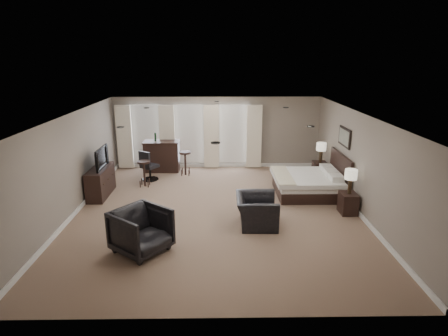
{
  "coord_description": "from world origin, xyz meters",
  "views": [
    {
      "loc": [
        0.05,
        -9.27,
        4.02
      ],
      "look_at": [
        0.2,
        0.4,
        1.1
      ],
      "focal_mm": 30.0,
      "sensor_mm": 36.0,
      "label": 1
    }
  ],
  "objects_px": {
    "nightstand_near": "(348,203)",
    "armchair_far": "(141,229)",
    "tv": "(99,166)",
    "bar_stool_right": "(185,163)",
    "dresser": "(101,182)",
    "bar_stool_left": "(144,174)",
    "bar_counter": "(162,156)",
    "desk_chair": "(150,165)",
    "bed": "(303,174)",
    "armchair_near": "(257,206)",
    "lamp_near": "(350,182)",
    "nightstand_far": "(320,170)",
    "lamp_far": "(321,153)"
  },
  "relations": [
    {
      "from": "tv",
      "to": "armchair_near",
      "type": "xyz_separation_m",
      "value": [
        4.43,
        -2.08,
        -0.43
      ]
    },
    {
      "from": "bed",
      "to": "tv",
      "type": "bearing_deg",
      "value": -179.75
    },
    {
      "from": "lamp_far",
      "to": "bar_counter",
      "type": "xyz_separation_m",
      "value": [
        -5.45,
        0.99,
        -0.36
      ]
    },
    {
      "from": "bar_stool_left",
      "to": "desk_chair",
      "type": "xyz_separation_m",
      "value": [
        0.07,
        0.61,
        0.1
      ]
    },
    {
      "from": "nightstand_far",
      "to": "bar_stool_right",
      "type": "distance_m",
      "value": 4.6
    },
    {
      "from": "lamp_far",
      "to": "bar_stool_right",
      "type": "bearing_deg",
      "value": 173.89
    },
    {
      "from": "lamp_far",
      "to": "tv",
      "type": "bearing_deg",
      "value": -167.96
    },
    {
      "from": "bar_stool_left",
      "to": "nightstand_near",
      "type": "bearing_deg",
      "value": -21.08
    },
    {
      "from": "bed",
      "to": "armchair_near",
      "type": "relative_size",
      "value": 1.71
    },
    {
      "from": "bar_stool_left",
      "to": "bar_stool_right",
      "type": "bearing_deg",
      "value": 43.95
    },
    {
      "from": "bed",
      "to": "nightstand_near",
      "type": "relative_size",
      "value": 3.51
    },
    {
      "from": "dresser",
      "to": "lamp_near",
      "type": "bearing_deg",
      "value": -11.62
    },
    {
      "from": "bed",
      "to": "armchair_near",
      "type": "distance_m",
      "value": 2.65
    },
    {
      "from": "nightstand_near",
      "to": "tv",
      "type": "xyz_separation_m",
      "value": [
        -6.92,
        1.42,
        0.65
      ]
    },
    {
      "from": "dresser",
      "to": "bar_stool_left",
      "type": "bearing_deg",
      "value": 35.16
    },
    {
      "from": "nightstand_far",
      "to": "lamp_near",
      "type": "relative_size",
      "value": 0.89
    },
    {
      "from": "bed",
      "to": "nightstand_near",
      "type": "xyz_separation_m",
      "value": [
        0.89,
        -1.45,
        -0.34
      ]
    },
    {
      "from": "nightstand_far",
      "to": "nightstand_near",
      "type": "bearing_deg",
      "value": -90.0
    },
    {
      "from": "nightstand_near",
      "to": "desk_chair",
      "type": "height_order",
      "value": "desk_chair"
    },
    {
      "from": "nightstand_far",
      "to": "lamp_far",
      "type": "relative_size",
      "value": 0.87
    },
    {
      "from": "armchair_near",
      "to": "bed",
      "type": "bearing_deg",
      "value": -36.09
    },
    {
      "from": "bar_counter",
      "to": "desk_chair",
      "type": "height_order",
      "value": "bar_counter"
    },
    {
      "from": "dresser",
      "to": "bed",
      "type": "bearing_deg",
      "value": 0.25
    },
    {
      "from": "lamp_far",
      "to": "armchair_near",
      "type": "bearing_deg",
      "value": -125.03
    },
    {
      "from": "bar_stool_right",
      "to": "desk_chair",
      "type": "relative_size",
      "value": 0.81
    },
    {
      "from": "dresser",
      "to": "bar_stool_left",
      "type": "distance_m",
      "value": 1.4
    },
    {
      "from": "lamp_near",
      "to": "bar_counter",
      "type": "relative_size",
      "value": 0.51
    },
    {
      "from": "bar_counter",
      "to": "armchair_near",
      "type": "bearing_deg",
      "value": -56.99
    },
    {
      "from": "nightstand_far",
      "to": "bar_stool_left",
      "type": "xyz_separation_m",
      "value": [
        -5.78,
        -0.67,
        0.13
      ]
    },
    {
      "from": "nightstand_far",
      "to": "lamp_near",
      "type": "xyz_separation_m",
      "value": [
        0.0,
        -2.9,
        0.59
      ]
    },
    {
      "from": "lamp_near",
      "to": "desk_chair",
      "type": "xyz_separation_m",
      "value": [
        -5.71,
        2.84,
        -0.37
      ]
    },
    {
      "from": "lamp_near",
      "to": "armchair_near",
      "type": "distance_m",
      "value": 2.61
    },
    {
      "from": "bar_counter",
      "to": "nightstand_far",
      "type": "bearing_deg",
      "value": -10.29
    },
    {
      "from": "bed",
      "to": "tv",
      "type": "distance_m",
      "value": 6.04
    },
    {
      "from": "dresser",
      "to": "armchair_far",
      "type": "relative_size",
      "value": 1.4
    },
    {
      "from": "bar_stool_right",
      "to": "armchair_far",
      "type": "bearing_deg",
      "value": -95.14
    },
    {
      "from": "armchair_near",
      "to": "bar_stool_right",
      "type": "height_order",
      "value": "armchair_near"
    },
    {
      "from": "bed",
      "to": "lamp_near",
      "type": "bearing_deg",
      "value": -58.46
    },
    {
      "from": "nightstand_near",
      "to": "armchair_far",
      "type": "height_order",
      "value": "armchair_far"
    },
    {
      "from": "armchair_far",
      "to": "bar_stool_left",
      "type": "height_order",
      "value": "armchair_far"
    },
    {
      "from": "tv",
      "to": "armchair_far",
      "type": "distance_m",
      "value": 3.87
    },
    {
      "from": "desk_chair",
      "to": "bed",
      "type": "bearing_deg",
      "value": -162.55
    },
    {
      "from": "bed",
      "to": "nightstand_near",
      "type": "bearing_deg",
      "value": -58.46
    },
    {
      "from": "armchair_far",
      "to": "dresser",
      "type": "bearing_deg",
      "value": 67.69
    },
    {
      "from": "dresser",
      "to": "nightstand_far",
      "type": "bearing_deg",
      "value": 12.04
    },
    {
      "from": "bed",
      "to": "bar_stool_left",
      "type": "xyz_separation_m",
      "value": [
        -4.89,
        0.78,
        -0.2
      ]
    },
    {
      "from": "armchair_far",
      "to": "bar_counter",
      "type": "relative_size",
      "value": 0.83
    },
    {
      "from": "nightstand_near",
      "to": "armchair_near",
      "type": "xyz_separation_m",
      "value": [
        -2.49,
        -0.66,
        0.22
      ]
    },
    {
      "from": "dresser",
      "to": "nightstand_near",
      "type": "bearing_deg",
      "value": -11.62
    },
    {
      "from": "tv",
      "to": "bar_stool_right",
      "type": "height_order",
      "value": "tv"
    }
  ]
}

